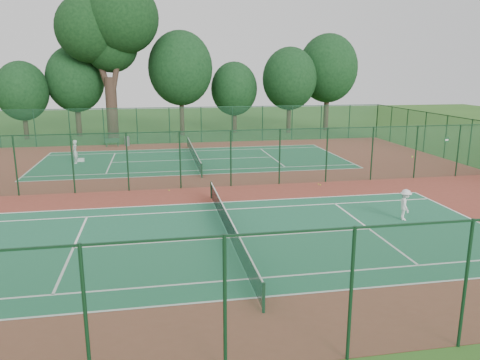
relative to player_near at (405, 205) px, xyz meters
name	(u,v)px	position (x,y,z in m)	size (l,w,h in m)	color
ground	(206,187)	(-8.63, 8.08, -0.77)	(120.00, 120.00, 0.00)	#2B591B
red_pad	(206,187)	(-8.63, 8.08, -0.76)	(40.00, 36.00, 0.01)	brown
court_near	(229,238)	(-8.63, -0.92, -0.75)	(23.77, 10.97, 0.01)	#206544
court_far	(194,160)	(-8.63, 17.08, -0.75)	(23.77, 10.97, 0.01)	#1E603D
fence_north	(185,125)	(-8.63, 26.08, 0.99)	(40.00, 0.09, 3.50)	#17452B
fence_south	(289,300)	(-8.63, -9.92, 0.99)	(40.00, 0.09, 3.50)	#17452D
fence_divider	(206,159)	(-8.63, 8.08, 0.99)	(40.00, 0.09, 3.50)	#17462C
tennis_net_near	(229,226)	(-8.63, -0.92, -0.23)	(0.10, 12.90, 0.97)	#143721
tennis_net_far	(194,153)	(-8.63, 17.08, -0.23)	(0.10, 12.90, 0.97)	#12331B
player_near	(405,205)	(0.00, 0.00, 0.00)	(0.97, 0.56, 1.50)	silver
player_far	(75,152)	(-17.65, 17.22, 0.15)	(0.65, 0.43, 1.79)	silver
trash_bin	(127,141)	(-14.20, 25.19, -0.32)	(0.49, 0.49, 0.87)	slate
bench	(112,142)	(-15.54, 24.98, -0.35)	(1.34, 0.61, 0.80)	#13361C
kit_bag	(79,160)	(-17.48, 17.91, -0.63)	(0.72, 0.27, 0.27)	white
stray_ball_a	(318,184)	(-1.64, 7.47, -0.73)	(0.07, 0.07, 0.07)	#C2D331
stray_ball_b	(320,185)	(-1.59, 7.23, -0.72)	(0.08, 0.08, 0.08)	#B2D030
stray_ball_c	(169,190)	(-10.90, 7.61, -0.73)	(0.06, 0.06, 0.06)	gold
big_tree	(108,28)	(-15.72, 30.42, 10.24)	(10.12, 7.41, 15.55)	#35251D
evergreen_row	(187,134)	(-8.13, 32.33, -0.77)	(39.00, 5.00, 12.00)	black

